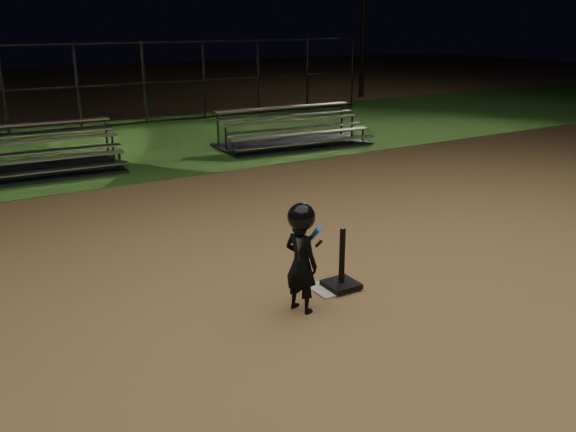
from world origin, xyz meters
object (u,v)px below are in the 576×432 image
object	(u,v)px
home_plate	(330,288)
bleacher_left	(20,166)
batting_tee	(341,276)
child_batter	(301,255)
bleacher_right	(293,138)

from	to	relation	value
home_plate	bleacher_left	xyz separation A→B (m)	(-2.39, 7.91, 0.19)
batting_tee	bleacher_left	size ratio (longest dim) A/B	0.18
child_batter	bleacher_left	xyz separation A→B (m)	(-1.79, 8.19, -0.46)
batting_tee	child_batter	world-z (taller)	child_batter
bleacher_left	home_plate	bearing A→B (deg)	-70.98
home_plate	child_batter	xyz separation A→B (m)	(-0.60, -0.28, 0.65)
batting_tee	bleacher_right	xyz separation A→B (m)	(4.02, 7.72, 0.03)
home_plate	batting_tee	bearing A→B (deg)	-26.01
batting_tee	bleacher_left	xyz separation A→B (m)	(-2.51, 7.97, 0.04)
home_plate	bleacher_right	size ratio (longest dim) A/B	0.11
child_batter	bleacher_left	bearing A→B (deg)	-7.94
batting_tee	bleacher_right	bearing A→B (deg)	62.51
child_batter	bleacher_right	world-z (taller)	child_batter
bleacher_right	bleacher_left	bearing A→B (deg)	-178.61
bleacher_left	bleacher_right	world-z (taller)	bleacher_left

